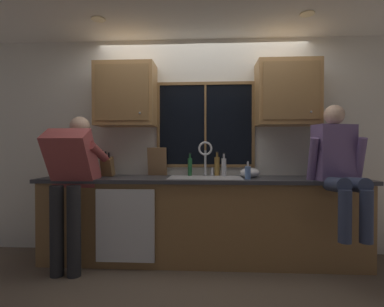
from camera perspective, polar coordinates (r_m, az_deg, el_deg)
back_wall at (r=3.52m, az=1.99°, el=1.56°), size 5.84×0.12×2.55m
ceiling_downlight_left at (r=3.33m, az=-18.09°, el=24.00°), size 0.14×0.14×0.01m
ceiling_downlight_right at (r=3.29m, az=21.88°, el=24.32°), size 0.14×0.14×0.01m
window_glass at (r=3.46m, az=2.67°, el=5.71°), size 1.10×0.02×0.95m
window_frame_top at (r=3.53m, az=2.67°, el=13.72°), size 1.17×0.02×0.04m
window_frame_bottom at (r=3.45m, az=2.66°, el=-2.46°), size 1.17×0.02×0.04m
window_frame_left at (r=3.50m, az=-6.70°, el=5.65°), size 0.03×0.02×0.95m
window_frame_right at (r=3.49m, az=12.06°, el=5.65°), size 0.03×0.02×0.95m
window_mullion_center at (r=3.45m, az=2.66°, el=5.73°), size 0.02×0.02×0.95m
lower_cabinet_run at (r=3.27m, az=1.85°, el=-13.17°), size 3.44×0.58×0.88m
countertop at (r=3.17m, az=1.85°, el=-5.16°), size 3.50×0.62×0.04m
dishwasher_front at (r=3.07m, az=-13.12°, el=-13.77°), size 0.60×0.02×0.74m
upper_cabinet_left at (r=3.48m, az=-12.99°, el=11.23°), size 0.68×0.36×0.72m
upper_cabinet_right at (r=3.46m, az=18.36°, el=11.26°), size 0.68×0.36×0.72m
sink at (r=3.18m, az=2.61°, el=-6.53°), size 0.80×0.46×0.21m
faucet at (r=3.34m, az=2.77°, el=-0.15°), size 0.18×0.09×0.40m
person_standing at (r=3.16m, az=-22.80°, el=-3.97°), size 0.53×0.68×1.58m
person_sitting_on_counter at (r=3.16m, az=27.03°, el=-1.56°), size 0.54×0.64×1.26m
knife_block at (r=3.43m, az=-16.41°, el=-2.57°), size 0.12×0.18×0.32m
cutting_board at (r=3.43m, az=-6.92°, el=-1.61°), size 0.23×0.09×0.33m
mixing_bowl at (r=3.25m, az=11.41°, el=-3.78°), size 0.22×0.22×0.11m
soap_dispenser at (r=3.04m, az=11.00°, el=-3.70°), size 0.06×0.07×0.19m
bottle_green_glass at (r=3.36m, az=-0.41°, el=-2.56°), size 0.05×0.05×0.27m
bottle_tall_clear at (r=3.40m, az=4.99°, el=-2.42°), size 0.06×0.06×0.28m
bottle_amber_small at (r=3.33m, az=6.34°, el=-2.60°), size 0.06×0.06×0.27m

